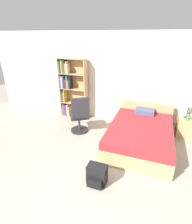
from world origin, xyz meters
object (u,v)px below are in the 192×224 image
(table_lamp, at_px, (189,103))
(water_bottle, at_px, (188,117))
(office_chair, at_px, (80,116))
(nightstand, at_px, (186,127))
(bookshelf, at_px, (70,89))
(bed, at_px, (140,134))
(backpack_black, at_px, (97,175))

(table_lamp, height_order, water_bottle, table_lamp)
(office_chair, xyz_separation_m, water_bottle, (2.68, 0.70, 0.10))
(nightstand, bearing_deg, office_chair, -163.58)
(office_chair, distance_m, water_bottle, 2.77)
(table_lamp, relative_size, water_bottle, 2.55)
(bookshelf, bearing_deg, nightstand, -1.96)
(nightstand, distance_m, water_bottle, 0.37)
(office_chair, relative_size, nightstand, 2.09)
(bed, height_order, nightstand, bed)
(bookshelf, xyz_separation_m, office_chair, (0.74, -0.92, -0.41))
(bookshelf, distance_m, backpack_black, 3.13)
(bookshelf, relative_size, nightstand, 3.65)
(table_lamp, bearing_deg, nightstand, -32.90)
(table_lamp, bearing_deg, backpack_black, -124.43)
(nightstand, bearing_deg, backpack_black, -125.47)
(bed, bearing_deg, water_bottle, 32.90)
(bookshelf, height_order, nightstand, bookshelf)
(table_lamp, relative_size, backpack_black, 1.37)
(bed, distance_m, water_bottle, 1.31)
(bookshelf, distance_m, office_chair, 1.25)
(backpack_black, bearing_deg, office_chair, 123.94)
(table_lamp, bearing_deg, water_bottle, -82.61)
(backpack_black, bearing_deg, water_bottle, 53.77)
(bed, relative_size, backpack_black, 5.41)
(office_chair, distance_m, table_lamp, 2.82)
(nightstand, bearing_deg, bed, -144.12)
(water_bottle, bearing_deg, backpack_black, -126.23)
(bed, xyz_separation_m, office_chair, (-1.62, -0.01, 0.24))
(office_chair, distance_m, nightstand, 2.83)
(bed, distance_m, nightstand, 1.35)
(office_chair, height_order, backpack_black, office_chair)
(office_chair, relative_size, table_lamp, 2.08)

